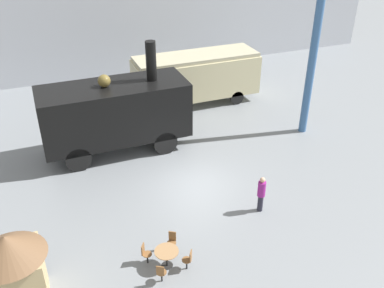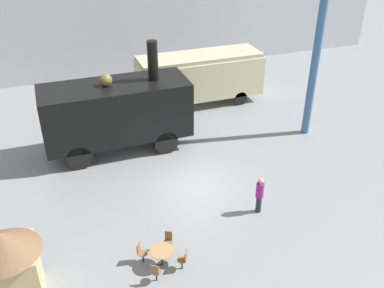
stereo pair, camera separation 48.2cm
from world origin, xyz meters
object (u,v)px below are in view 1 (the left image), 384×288
object	(u,v)px
cafe_table_near	(167,254)
cafe_chair_0	(161,272)
steam_locomotive	(115,111)
visitor_person	(261,193)
passenger_coach_vintage	(196,75)
ticket_kiosk	(13,268)

from	to	relation	value
cafe_table_near	cafe_chair_0	world-z (taller)	cafe_chair_0
steam_locomotive	cafe_chair_0	size ratio (longest dim) A/B	8.67
steam_locomotive	cafe_table_near	xyz separation A→B (m)	(-0.24, -9.00, -1.70)
steam_locomotive	visitor_person	size ratio (longest dim) A/B	4.37
passenger_coach_vintage	steam_locomotive	size ratio (longest dim) A/B	1.06
cafe_chair_0	visitor_person	xyz separation A→B (m)	(5.26, 2.31, 0.43)
steam_locomotive	passenger_coach_vintage	bearing A→B (deg)	33.83
visitor_person	ticket_kiosk	xyz separation A→B (m)	(-9.90, -1.47, 0.73)
steam_locomotive	cafe_chair_0	bearing A→B (deg)	-94.05
visitor_person	steam_locomotive	bearing A→B (deg)	121.80
steam_locomotive	cafe_chair_0	distance (m)	9.88
cafe_table_near	cafe_chair_0	distance (m)	0.83
passenger_coach_vintage	cafe_table_near	bearing A→B (deg)	-116.06
cafe_chair_0	ticket_kiosk	world-z (taller)	ticket_kiosk
cafe_table_near	ticket_kiosk	xyz separation A→B (m)	(-5.08, 0.14, 1.08)
steam_locomotive	ticket_kiosk	world-z (taller)	steam_locomotive
passenger_coach_vintage	cafe_chair_0	world-z (taller)	passenger_coach_vintage
steam_locomotive	cafe_table_near	size ratio (longest dim) A/B	8.37
visitor_person	passenger_coach_vintage	bearing A→B (deg)	82.06
steam_locomotive	visitor_person	bearing A→B (deg)	-58.20
passenger_coach_vintage	ticket_kiosk	bearing A→B (deg)	-131.51
visitor_person	ticket_kiosk	bearing A→B (deg)	-171.53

